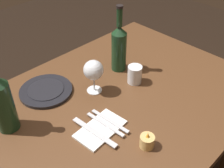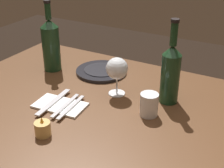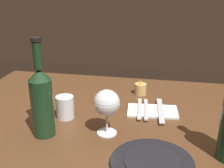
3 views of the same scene
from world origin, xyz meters
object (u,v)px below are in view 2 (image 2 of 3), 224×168
(fork_inner, at_px, (65,105))
(wine_glass_left, at_px, (117,69))
(wine_bottle_second, at_px, (51,44))
(water_tumbler, at_px, (149,106))
(fork_outer, at_px, (71,107))
(votive_candle, at_px, (43,129))
(table_knife, at_px, (53,102))
(wine_bottle, at_px, (171,72))
(dinner_plate, at_px, (101,71))
(folded_napkin, at_px, (60,105))

(fork_inner, bearing_deg, wine_glass_left, -121.22)
(wine_bottle_second, distance_m, water_tumbler, 0.57)
(wine_glass_left, relative_size, fork_outer, 0.85)
(votive_candle, height_order, table_knife, votive_candle)
(wine_bottle, distance_m, water_tumbler, 0.15)
(dinner_plate, height_order, table_knife, dinner_plate)
(wine_bottle, distance_m, fork_inner, 0.40)
(folded_napkin, distance_m, table_knife, 0.03)
(wine_glass_left, xyz_separation_m, table_knife, (0.17, 0.19, -0.10))
(table_knife, bearing_deg, folded_napkin, 180.00)
(wine_glass_left, distance_m, fork_outer, 0.23)
(wine_bottle, bearing_deg, folded_napkin, 34.50)
(folded_napkin, bearing_deg, wine_bottle, -145.50)
(wine_glass_left, distance_m, wine_bottle, 0.20)
(wine_glass_left, distance_m, votive_candle, 0.38)
(votive_candle, distance_m, table_knife, 0.20)
(wine_bottle_second, relative_size, water_tumbler, 3.82)
(wine_bottle_second, bearing_deg, wine_bottle, 177.89)
(fork_inner, bearing_deg, dinner_plate, -82.62)
(dinner_plate, xyz_separation_m, fork_outer, (-0.07, 0.33, 0.00))
(wine_bottle, distance_m, folded_napkin, 0.43)
(wine_bottle, xyz_separation_m, wine_bottle_second, (0.57, -0.02, 0.00))
(water_tumbler, height_order, fork_inner, water_tumbler)
(fork_inner, relative_size, table_knife, 0.86)
(water_tumbler, xyz_separation_m, dinner_plate, (0.33, -0.22, -0.03))
(water_tumbler, relative_size, folded_napkin, 0.42)
(wine_glass_left, distance_m, folded_napkin, 0.26)
(table_knife, bearing_deg, fork_outer, -180.00)
(votive_candle, bearing_deg, wine_bottle_second, -55.03)
(dinner_plate, distance_m, fork_inner, 0.33)
(folded_napkin, xyz_separation_m, fork_inner, (-0.02, -0.00, 0.01))
(water_tumbler, bearing_deg, wine_bottle, -101.91)
(dinner_plate, relative_size, folded_napkin, 1.15)
(votive_candle, xyz_separation_m, dinner_plate, (0.08, -0.50, -0.02))
(wine_bottle_second, height_order, dinner_plate, wine_bottle_second)
(dinner_plate, xyz_separation_m, fork_inner, (-0.04, 0.33, 0.00))
(folded_napkin, bearing_deg, wine_glass_left, -126.48)
(wine_bottle_second, distance_m, fork_inner, 0.38)
(votive_candle, bearing_deg, wine_bottle, -124.26)
(dinner_plate, relative_size, table_knife, 1.09)
(votive_candle, xyz_separation_m, table_knife, (0.09, -0.17, -0.01))
(dinner_plate, bearing_deg, table_knife, 87.86)
(water_tumbler, bearing_deg, votive_candle, 48.18)
(wine_bottle_second, distance_m, folded_napkin, 0.36)
(folded_napkin, bearing_deg, fork_inner, -180.00)
(fork_inner, bearing_deg, fork_outer, 180.00)
(fork_inner, distance_m, table_knife, 0.05)
(wine_glass_left, relative_size, wine_bottle_second, 0.48)
(wine_bottle_second, bearing_deg, fork_inner, 135.60)
(folded_napkin, relative_size, fork_outer, 1.10)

